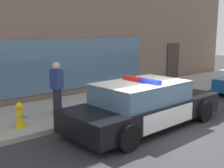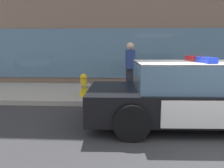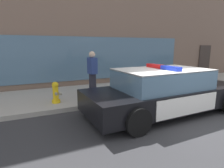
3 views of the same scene
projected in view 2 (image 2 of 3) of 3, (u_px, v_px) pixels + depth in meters
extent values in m
cube|color=#A39E93|center=(181.00, 93.00, 7.59)|extent=(48.00, 3.26, 0.15)
cube|color=#7A6051|center=(155.00, 0.00, 14.27)|extent=(22.83, 11.81, 9.76)
cube|color=slate|center=(108.00, 54.00, 9.13)|extent=(13.70, 0.08, 2.10)
cube|color=black|center=(206.00, 101.00, 4.71)|extent=(5.23, 2.07, 0.60)
cube|color=silver|center=(124.00, 94.00, 4.73)|extent=(1.51, 1.92, 0.05)
cube|color=silver|center=(187.00, 93.00, 5.67)|extent=(2.17, 0.10, 0.51)
cube|color=silver|center=(222.00, 115.00, 3.76)|extent=(2.17, 0.10, 0.51)
cube|color=yellow|center=(187.00, 92.00, 5.69)|extent=(0.22, 0.02, 0.26)
cube|color=slate|center=(198.00, 76.00, 4.62)|extent=(2.74, 1.80, 0.60)
cube|color=silver|center=(199.00, 63.00, 4.58)|extent=(2.74, 1.80, 0.04)
cube|color=red|center=(194.00, 58.00, 4.90)|extent=(0.22, 0.66, 0.11)
cube|color=blue|center=(206.00, 60.00, 4.22)|extent=(0.22, 0.66, 0.11)
cylinder|color=black|center=(127.00, 98.00, 5.72)|extent=(0.69, 0.24, 0.68)
cylinder|color=black|center=(132.00, 123.00, 3.84)|extent=(0.69, 0.24, 0.68)
cylinder|color=gold|center=(84.00, 95.00, 6.83)|extent=(0.28, 0.28, 0.10)
cylinder|color=gold|center=(84.00, 86.00, 6.79)|extent=(0.19, 0.19, 0.45)
sphere|color=gold|center=(84.00, 77.00, 6.74)|extent=(0.22, 0.22, 0.22)
cylinder|color=gray|center=(83.00, 75.00, 6.72)|extent=(0.06, 0.06, 0.05)
cylinder|color=gray|center=(83.00, 86.00, 6.64)|extent=(0.09, 0.10, 0.09)
cylinder|color=gray|center=(85.00, 85.00, 6.92)|extent=(0.09, 0.10, 0.09)
cylinder|color=gray|center=(88.00, 87.00, 6.78)|extent=(0.10, 0.12, 0.12)
cylinder|color=#23232D|center=(130.00, 81.00, 7.15)|extent=(0.28, 0.28, 0.85)
cube|color=navy|center=(130.00, 59.00, 7.03)|extent=(0.31, 0.43, 0.62)
sphere|color=beige|center=(130.00, 46.00, 6.96)|extent=(0.24, 0.24, 0.24)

